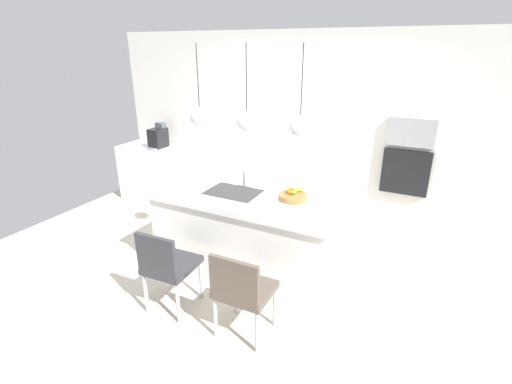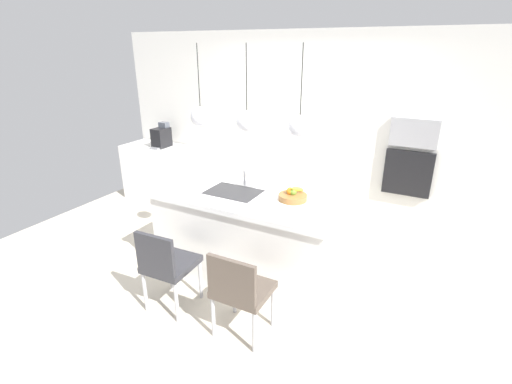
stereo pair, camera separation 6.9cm
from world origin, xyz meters
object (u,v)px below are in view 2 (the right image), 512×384
(fruit_bowl, at_px, (293,196))
(microwave, at_px, (414,133))
(chair_near, at_px, (167,264))
(oven, at_px, (408,173))
(coffee_machine, at_px, (161,137))
(chair_middle, at_px, (240,289))

(fruit_bowl, xyz_separation_m, microwave, (0.90, 1.48, 0.44))
(microwave, distance_m, chair_near, 3.16)
(microwave, distance_m, oven, 0.50)
(coffee_machine, height_order, chair_middle, coffee_machine)
(coffee_machine, distance_m, chair_near, 2.93)
(fruit_bowl, height_order, oven, oven)
(oven, bearing_deg, chair_middle, -111.47)
(fruit_bowl, relative_size, oven, 0.51)
(coffee_machine, bearing_deg, chair_near, -48.55)
(fruit_bowl, xyz_separation_m, coffee_machine, (-2.75, 1.19, 0.06))
(microwave, xyz_separation_m, chair_near, (-1.75, -2.45, -0.95))
(microwave, height_order, chair_near, microwave)
(chair_near, bearing_deg, chair_middle, 0.18)
(chair_near, distance_m, chair_middle, 0.79)
(microwave, relative_size, chair_middle, 0.64)
(coffee_machine, height_order, chair_near, coffee_machine)
(fruit_bowl, xyz_separation_m, oven, (0.90, 1.48, -0.06))
(coffee_machine, xyz_separation_m, oven, (3.65, 0.30, -0.11))
(fruit_bowl, relative_size, chair_near, 0.33)
(chair_near, height_order, chair_middle, chair_near)
(oven, height_order, chair_middle, oven)
(fruit_bowl, bearing_deg, chair_near, -131.30)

